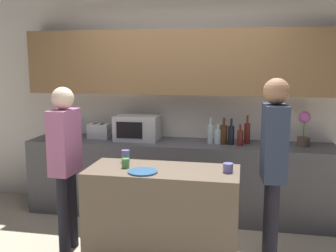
{
  "coord_description": "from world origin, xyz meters",
  "views": [
    {
      "loc": [
        0.75,
        -3.09,
        1.84
      ],
      "look_at": [
        0.06,
        0.48,
        1.24
      ],
      "focal_mm": 42.0,
      "sensor_mm": 36.0,
      "label": 1
    }
  ],
  "objects_px": {
    "potted_plant": "(304,129)",
    "bottle_3": "(231,135)",
    "bottle_4": "(240,138)",
    "bottle_0": "(210,134)",
    "bottle_2": "(224,134)",
    "plate_on_island": "(143,172)",
    "cup_2": "(126,156)",
    "cup_1": "(228,168)",
    "bottle_1": "(218,136)",
    "person_left": "(274,158)",
    "bottle_5": "(247,133)",
    "microwave": "(138,128)",
    "cup_0": "(126,163)",
    "person_center": "(65,156)",
    "toaster": "(99,131)"
  },
  "relations": [
    {
      "from": "bottle_0",
      "to": "person_left",
      "type": "xyz_separation_m",
      "value": [
        0.64,
        -1.1,
        0.01
      ]
    },
    {
      "from": "plate_on_island",
      "to": "person_left",
      "type": "height_order",
      "value": "person_left"
    },
    {
      "from": "plate_on_island",
      "to": "person_left",
      "type": "xyz_separation_m",
      "value": [
        1.11,
        0.21,
        0.12
      ]
    },
    {
      "from": "potted_plant",
      "to": "bottle_3",
      "type": "bearing_deg",
      "value": -174.85
    },
    {
      "from": "potted_plant",
      "to": "bottle_1",
      "type": "distance_m",
      "value": 0.96
    },
    {
      "from": "microwave",
      "to": "plate_on_island",
      "type": "xyz_separation_m",
      "value": [
        0.41,
        -1.35,
        -0.15
      ]
    },
    {
      "from": "person_left",
      "to": "cup_0",
      "type": "bearing_deg",
      "value": 89.58
    },
    {
      "from": "microwave",
      "to": "person_left",
      "type": "xyz_separation_m",
      "value": [
        1.52,
        -1.13,
        -0.03
      ]
    },
    {
      "from": "bottle_3",
      "to": "bottle_4",
      "type": "relative_size",
      "value": 1.23
    },
    {
      "from": "plate_on_island",
      "to": "toaster",
      "type": "bearing_deg",
      "value": 124.01
    },
    {
      "from": "plate_on_island",
      "to": "cup_2",
      "type": "bearing_deg",
      "value": 128.58
    },
    {
      "from": "cup_0",
      "to": "person_center",
      "type": "relative_size",
      "value": 0.05
    },
    {
      "from": "potted_plant",
      "to": "person_left",
      "type": "relative_size",
      "value": 0.23
    },
    {
      "from": "bottle_0",
      "to": "cup_0",
      "type": "xyz_separation_m",
      "value": [
        -0.66,
        -1.18,
        -0.08
      ]
    },
    {
      "from": "cup_1",
      "to": "bottle_0",
      "type": "bearing_deg",
      "value": 102.29
    },
    {
      "from": "cup_0",
      "to": "person_left",
      "type": "bearing_deg",
      "value": 3.88
    },
    {
      "from": "bottle_0",
      "to": "bottle_2",
      "type": "bearing_deg",
      "value": -4.08
    },
    {
      "from": "microwave",
      "to": "bottle_5",
      "type": "relative_size",
      "value": 1.58
    },
    {
      "from": "toaster",
      "to": "cup_1",
      "type": "distance_m",
      "value": 2.03
    },
    {
      "from": "bottle_4",
      "to": "cup_0",
      "type": "bearing_deg",
      "value": -132.16
    },
    {
      "from": "toaster",
      "to": "potted_plant",
      "type": "distance_m",
      "value": 2.43
    },
    {
      "from": "toaster",
      "to": "cup_2",
      "type": "xyz_separation_m",
      "value": [
        0.66,
        -1.04,
        -0.04
      ]
    },
    {
      "from": "bottle_5",
      "to": "person_left",
      "type": "distance_m",
      "value": 1.19
    },
    {
      "from": "bottle_2",
      "to": "bottle_5",
      "type": "height_order",
      "value": "bottle_5"
    },
    {
      "from": "bottle_4",
      "to": "bottle_1",
      "type": "bearing_deg",
      "value": 166.02
    },
    {
      "from": "bottle_5",
      "to": "person_left",
      "type": "xyz_separation_m",
      "value": [
        0.22,
        -1.17,
        -0.0
      ]
    },
    {
      "from": "bottle_3",
      "to": "bottle_5",
      "type": "bearing_deg",
      "value": 30.32
    },
    {
      "from": "bottle_1",
      "to": "bottle_3",
      "type": "height_order",
      "value": "bottle_3"
    },
    {
      "from": "bottle_1",
      "to": "person_center",
      "type": "xyz_separation_m",
      "value": [
        -1.37,
        -1.1,
        -0.03
      ]
    },
    {
      "from": "microwave",
      "to": "cup_0",
      "type": "bearing_deg",
      "value": -79.77
    },
    {
      "from": "bottle_1",
      "to": "cup_0",
      "type": "height_order",
      "value": "bottle_1"
    },
    {
      "from": "bottle_3",
      "to": "bottle_4",
      "type": "bearing_deg",
      "value": -22.03
    },
    {
      "from": "microwave",
      "to": "bottle_1",
      "type": "distance_m",
      "value": 0.98
    },
    {
      "from": "microwave",
      "to": "person_left",
      "type": "distance_m",
      "value": 1.9
    },
    {
      "from": "bottle_2",
      "to": "bottle_4",
      "type": "xyz_separation_m",
      "value": [
        0.19,
        -0.06,
        -0.02
      ]
    },
    {
      "from": "bottle_2",
      "to": "bottle_3",
      "type": "height_order",
      "value": "bottle_2"
    },
    {
      "from": "cup_0",
      "to": "cup_2",
      "type": "relative_size",
      "value": 0.72
    },
    {
      "from": "bottle_2",
      "to": "potted_plant",
      "type": "bearing_deg",
      "value": 3.31
    },
    {
      "from": "cup_2",
      "to": "bottle_1",
      "type": "bearing_deg",
      "value": 50.57
    },
    {
      "from": "plate_on_island",
      "to": "person_center",
      "type": "relative_size",
      "value": 0.16
    },
    {
      "from": "plate_on_island",
      "to": "cup_0",
      "type": "xyz_separation_m",
      "value": [
        -0.19,
        0.12,
        0.03
      ]
    },
    {
      "from": "bottle_1",
      "to": "person_left",
      "type": "relative_size",
      "value": 0.14
    },
    {
      "from": "microwave",
      "to": "toaster",
      "type": "distance_m",
      "value": 0.5
    },
    {
      "from": "cup_2",
      "to": "person_center",
      "type": "bearing_deg",
      "value": -168.33
    },
    {
      "from": "bottle_0",
      "to": "potted_plant",
      "type": "bearing_deg",
      "value": 2.22
    },
    {
      "from": "bottle_3",
      "to": "plate_on_island",
      "type": "relative_size",
      "value": 1.16
    },
    {
      "from": "bottle_4",
      "to": "bottle_5",
      "type": "relative_size",
      "value": 0.74
    },
    {
      "from": "bottle_2",
      "to": "cup_1",
      "type": "bearing_deg",
      "value": -85.01
    },
    {
      "from": "bottle_3",
      "to": "plate_on_island",
      "type": "bearing_deg",
      "value": -119.1
    },
    {
      "from": "bottle_1",
      "to": "cup_1",
      "type": "xyz_separation_m",
      "value": [
        0.17,
        -1.15,
        -0.06
      ]
    }
  ]
}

